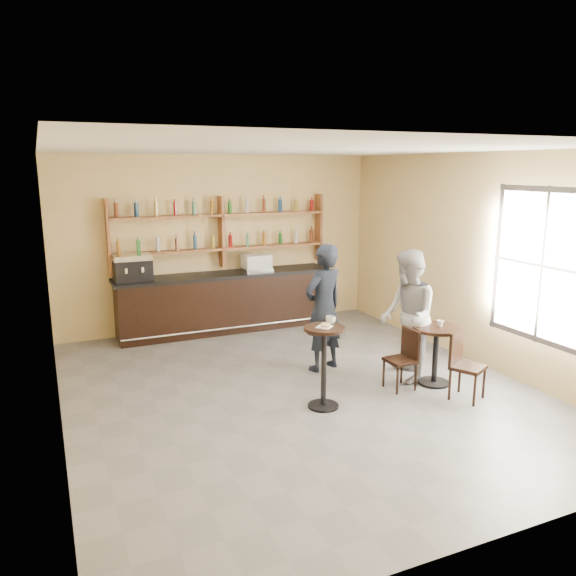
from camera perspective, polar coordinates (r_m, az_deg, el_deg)
name	(u,v)px	position (r m, az deg, el deg)	size (l,w,h in m)	color
floor	(298,390)	(7.79, 1.05, -10.31)	(7.00, 7.00, 0.00)	slate
ceiling	(299,149)	(7.19, 1.15, 13.94)	(7.00, 7.00, 0.00)	white
wall_back	(220,242)	(10.56, -6.95, 4.61)	(7.00, 7.00, 0.00)	#D7B97A
wall_front	(496,356)	(4.50, 20.35, -6.52)	(7.00, 7.00, 0.00)	#D7B97A
wall_left	(50,296)	(6.67, -22.99, -0.76)	(7.00, 7.00, 0.00)	#D7B97A
wall_right	(478,260)	(8.99, 18.73, 2.72)	(7.00, 7.00, 0.00)	#D7B97A
window_pane	(542,266)	(8.14, 24.42, 2.05)	(2.00, 2.00, 0.00)	white
window_frame	(542,266)	(8.14, 24.39, 2.05)	(0.04, 1.70, 2.10)	black
shelf_unit	(222,232)	(10.41, -6.77, 5.67)	(4.00, 0.26, 1.40)	brown
liquor_bottles	(221,223)	(10.39, -6.79, 6.61)	(3.68, 0.10, 1.00)	#8C5919
bar_counter	(225,302)	(10.42, -6.40, -1.42)	(3.98, 0.78, 1.08)	black
espresso_machine	(132,268)	(9.91, -15.53, 2.00)	(0.62, 0.40, 0.44)	black
pastry_case	(256,263)	(10.48, -3.23, 2.59)	(0.51, 0.41, 0.31)	silver
pedestal_table	(324,367)	(7.10, 3.66, -8.06)	(0.51, 0.51, 1.05)	black
napkin	(324,327)	(6.93, 3.71, -3.95)	(0.18, 0.18, 0.00)	white
donut	(325,325)	(6.92, 3.83, -3.77)	(0.12, 0.12, 0.04)	#C88649
cup_pedestal	(331,320)	(7.07, 4.35, -3.25)	(0.12, 0.12, 0.10)	white
man_main	(324,308)	(8.29, 3.63, -2.02)	(0.69, 0.45, 1.90)	black
cafe_table	(435,356)	(8.12, 14.73, -6.65)	(0.65, 0.65, 0.83)	black
cup_cafe	(440,323)	(8.02, 15.19, -3.50)	(0.09, 0.09, 0.09)	white
chair_west	(400,360)	(7.84, 11.33, -7.15)	(0.36, 0.36, 0.83)	black
chair_south	(468,367)	(7.71, 17.83, -7.60)	(0.39, 0.39, 0.89)	black
patron_second	(407,316)	(8.04, 12.03, -2.81)	(0.91, 0.71, 1.87)	gray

